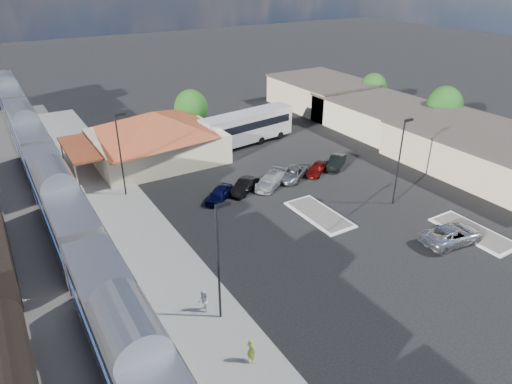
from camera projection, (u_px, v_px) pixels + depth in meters
ground at (298, 236)px, 41.47m from camera, size 280.00×280.00×0.00m
railbed at (36, 261)px, 37.83m from camera, size 16.00×100.00×0.12m
platform at (149, 241)px, 40.46m from camera, size 5.50×92.00×0.18m
passenger_train at (61, 207)px, 40.37m from camera, size 3.00×104.00×5.55m
station_depot at (155, 136)px, 56.31m from camera, size 18.35×12.24×6.20m
buildings_east at (400, 121)px, 64.35m from camera, size 14.40×51.40×4.80m
traffic_island_south at (319, 214)px, 44.80m from camera, size 3.30×7.50×0.21m
traffic_island_north at (473, 232)px, 41.79m from camera, size 3.30×7.50×0.21m
lamp_plat_s at (219, 254)px, 29.44m from camera, size 1.08×0.25×9.00m
lamp_plat_n at (120, 149)px, 46.26m from camera, size 1.08×0.25×9.00m
lamp_lot at (400, 155)px, 44.68m from camera, size 1.08×0.25×9.00m
tree_east_b at (444, 105)px, 64.51m from camera, size 4.94×4.94×6.96m
tree_east_c at (373, 88)px, 75.42m from camera, size 4.41×4.41×6.21m
tree_depot at (191, 108)px, 64.00m from camera, size 4.71×4.71×6.63m
suv at (452, 235)px, 40.07m from camera, size 6.23×3.37×1.66m
coach_bus at (247, 126)px, 61.62m from camera, size 14.01×4.79×4.41m
person_a at (251, 350)px, 27.73m from camera, size 0.58×0.74×1.77m
person_b at (203, 302)px, 31.77m from camera, size 0.85×0.98×1.73m
parked_car_a at (219, 194)px, 47.43m from camera, size 4.35×3.94×1.43m
parked_car_b at (244, 186)px, 49.14m from camera, size 4.41×3.53×1.41m
parked_car_c at (271, 180)px, 50.37m from camera, size 5.53×4.53×1.51m
parked_car_d at (293, 174)px, 52.13m from camera, size 5.10×4.48×1.31m
parked_car_e at (317, 169)px, 53.38m from camera, size 4.11×3.47×1.33m
parked_car_f at (336, 162)px, 55.06m from camera, size 4.44×3.90×1.45m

